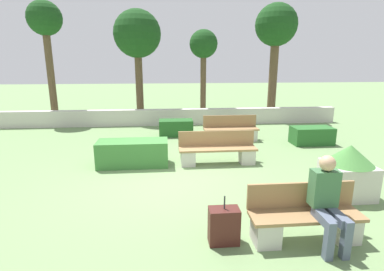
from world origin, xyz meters
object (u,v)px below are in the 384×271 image
tree_center_left (137,36)px  tree_rightmost (276,29)px  bench_right_side (217,151)px  planter_corner_right (348,170)px  bench_left_side (231,131)px  tree_leftmost (45,25)px  bench_front (305,221)px  tree_center_right (203,48)px  suitcase (224,226)px  person_seated_man (328,198)px

tree_center_left → tree_rightmost: (6.02, -0.43, 0.28)m
bench_right_side → tree_center_left: 7.66m
bench_right_side → planter_corner_right: planter_corner_right is taller
planter_corner_right → bench_left_side: bearing=107.4°
planter_corner_right → tree_leftmost: size_ratio=0.21×
bench_front → tree_center_right: (-0.34, 9.34, 2.83)m
suitcase → bench_left_side: bearing=76.7°
planter_corner_right → tree_center_right: bearing=103.1°
bench_right_side → planter_corner_right: 3.09m
bench_front → person_seated_man: bearing=-29.6°
bench_right_side → tree_center_left: size_ratio=0.42×
bench_right_side → tree_rightmost: 7.87m
bench_left_side → bench_right_side: size_ratio=0.90×
person_seated_man → tree_rightmost: tree_rightmost is taller
bench_left_side → bench_right_side: same height
bench_left_side → suitcase: 5.91m
bench_right_side → tree_center_right: size_ratio=0.51×
bench_front → planter_corner_right: 2.07m
suitcase → tree_center_left: (-1.95, 9.94, 3.40)m
bench_front → planter_corner_right: planter_corner_right is taller
person_seated_man → tree_rightmost: (2.63, 9.66, 3.23)m
suitcase → tree_center_left: 10.68m
bench_front → suitcase: bench_front is taller
suitcase → tree_center_right: bearing=84.7°
bench_left_side → person_seated_man: size_ratio=1.37×
bench_right_side → tree_center_left: tree_center_left is taller
suitcase → tree_center_right: size_ratio=0.19×
bench_front → tree_leftmost: 12.37m
bench_front → tree_center_left: size_ratio=0.35×
suitcase → tree_rightmost: tree_rightmost is taller
suitcase → tree_leftmost: (-5.63, 9.58, 3.77)m
bench_front → tree_rightmost: tree_rightmost is taller
tree_leftmost → tree_center_right: (6.50, -0.26, -0.90)m
bench_left_side → bench_right_side: 2.40m
tree_leftmost → tree_center_right: tree_leftmost is taller
suitcase → person_seated_man: bearing=-6.2°
planter_corner_right → tree_rightmost: 8.94m
bench_left_side → suitcase: bearing=-92.9°
bench_front → planter_corner_right: bearing=42.3°
person_seated_man → planter_corner_right: 2.00m
person_seated_man → tree_center_right: bearing=93.5°
tree_center_right → tree_leftmost: bearing=177.7°
bench_front → bench_left_side: (0.15, 5.77, 0.01)m
tree_center_left → tree_center_right: tree_center_left is taller
bench_front → suitcase: size_ratio=2.23×
suitcase → tree_center_right: (0.87, 9.32, 2.87)m
person_seated_man → tree_leftmost: (-7.07, 9.74, 3.31)m
bench_front → tree_rightmost: 10.60m
person_seated_man → tree_center_left: bearing=108.6°
tree_center_right → planter_corner_right: bearing=-76.9°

